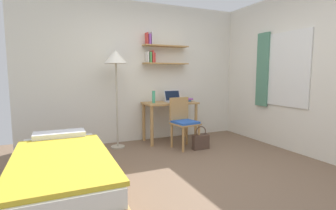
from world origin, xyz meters
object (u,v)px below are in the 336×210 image
object	(u,v)px
laptop	(173,99)
desk	(170,110)
bed	(62,176)
desk_chair	(183,120)
handbag	(201,141)
book_stack	(186,99)
standing_lamp	(116,62)
water_bottle	(154,97)

from	to	relation	value
laptop	desk	bearing A→B (deg)	-152.16
bed	desk_chair	bearing A→B (deg)	30.45
handbag	laptop	bearing A→B (deg)	101.86
bed	desk_chair	world-z (taller)	desk_chair
book_stack	handbag	size ratio (longest dim) A/B	0.65
book_stack	desk_chair	bearing A→B (deg)	-121.91
laptop	handbag	world-z (taller)	laptop
bed	laptop	distance (m)	2.72
bed	desk_chair	distance (m)	2.31
bed	standing_lamp	bearing A→B (deg)	59.94
laptop	bed	bearing A→B (deg)	-140.11
desk	book_stack	world-z (taller)	book_stack
bed	laptop	xyz separation A→B (m)	(2.04, 1.71, 0.56)
bed	book_stack	bearing A→B (deg)	36.11
laptop	book_stack	bearing A→B (deg)	-6.19
laptop	water_bottle	distance (m)	0.43
laptop	handbag	xyz separation A→B (m)	(0.16, -0.77, -0.67)
laptop	book_stack	distance (m)	0.26
water_bottle	book_stack	world-z (taller)	water_bottle
desk_chair	standing_lamp	distance (m)	1.51
desk	standing_lamp	world-z (taller)	standing_lamp
bed	water_bottle	size ratio (longest dim) A/B	8.92
book_stack	desk	bearing A→B (deg)	-176.38
standing_lamp	water_bottle	distance (m)	0.92
book_stack	water_bottle	bearing A→B (deg)	-177.49
desk_chair	water_bottle	world-z (taller)	water_bottle
bed	desk_chair	size ratio (longest dim) A/B	2.31
book_stack	handbag	xyz separation A→B (m)	(-0.10, -0.74, -0.64)
standing_lamp	desk	bearing A→B (deg)	2.37
desk_chair	standing_lamp	xyz separation A→B (m)	(-1.05, 0.45, 0.99)
handbag	book_stack	bearing A→B (deg)	82.38
desk	desk_chair	distance (m)	0.51
laptop	desk_chair	bearing A→B (deg)	-96.44
laptop	handbag	bearing A→B (deg)	-78.14
laptop	standing_lamp	bearing A→B (deg)	-175.23
laptop	handbag	distance (m)	1.03
desk	book_stack	distance (m)	0.40
desk	laptop	world-z (taller)	laptop
desk_chair	book_stack	size ratio (longest dim) A/B	3.38
handbag	water_bottle	bearing A→B (deg)	129.46
desk	handbag	world-z (taller)	desk
desk_chair	standing_lamp	world-z (taller)	standing_lamp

